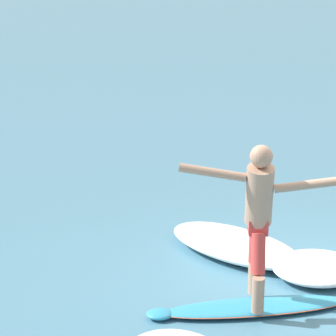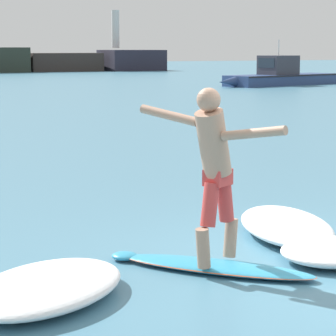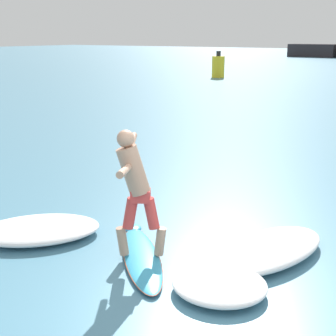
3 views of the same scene
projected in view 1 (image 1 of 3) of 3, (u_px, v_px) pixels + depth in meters
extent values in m
plane|color=teal|center=(322.00, 284.00, 9.16)|extent=(200.00, 200.00, 0.00)
ellipsoid|color=#3296BF|center=(255.00, 307.00, 8.41)|extent=(1.75, 1.78, 0.10)
ellipsoid|color=#3296BF|center=(160.00, 314.00, 8.23)|extent=(0.39, 0.39, 0.08)
ellipsoid|color=#DB5B2D|center=(255.00, 307.00, 8.41)|extent=(1.76, 1.80, 0.04)
cone|color=black|center=(329.00, 311.00, 8.58)|extent=(0.07, 0.07, 0.14)
cone|color=black|center=(312.00, 307.00, 8.69)|extent=(0.07, 0.07, 0.14)
cone|color=black|center=(321.00, 317.00, 8.43)|extent=(0.07, 0.07, 0.14)
cylinder|color=tan|center=(258.00, 295.00, 8.10)|extent=(0.22, 0.20, 0.41)
cylinder|color=#CA3D39|center=(258.00, 253.00, 8.12)|extent=(0.27, 0.25, 0.45)
cylinder|color=tan|center=(254.00, 276.00, 8.60)|extent=(0.22, 0.20, 0.41)
cylinder|color=#CA3D39|center=(256.00, 244.00, 8.39)|extent=(0.27, 0.25, 0.45)
cube|color=#CA3D39|center=(258.00, 225.00, 8.19)|extent=(0.33, 0.31, 0.16)
cylinder|color=tan|center=(259.00, 195.00, 8.02)|extent=(0.53, 0.48, 0.69)
sphere|color=tan|center=(261.00, 156.00, 7.83)|extent=(0.23, 0.23, 0.23)
cylinder|color=tan|center=(308.00, 185.00, 7.92)|extent=(0.43, 0.63, 0.21)
cylinder|color=tan|center=(212.00, 173.00, 7.91)|extent=(0.44, 0.63, 0.20)
ellipsoid|color=white|center=(317.00, 268.00, 9.35)|extent=(1.43, 1.37, 0.22)
ellipsoid|color=white|center=(235.00, 244.00, 10.10)|extent=(1.54, 2.27, 0.25)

